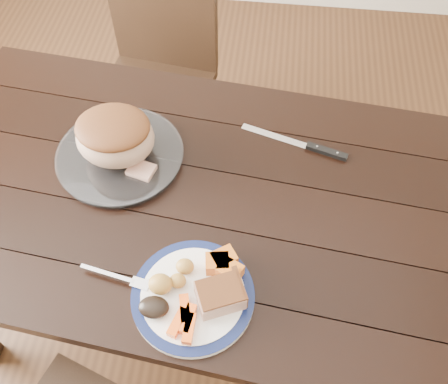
# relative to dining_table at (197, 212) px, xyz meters

# --- Properties ---
(ground) EXTENTS (4.00, 4.00, 0.00)m
(ground) POSITION_rel_dining_table_xyz_m (0.00, 0.00, -0.66)
(ground) COLOR #472B16
(ground) RESTS_ON ground
(dining_table) EXTENTS (1.69, 1.07, 0.75)m
(dining_table) POSITION_rel_dining_table_xyz_m (0.00, 0.00, 0.00)
(dining_table) COLOR black
(dining_table) RESTS_ON ground
(chair_far) EXTENTS (0.48, 0.49, 0.93)m
(chair_far) POSITION_rel_dining_table_xyz_m (-0.27, 0.74, -0.13)
(chair_far) COLOR black
(chair_far) RESTS_ON ground
(dinner_plate) EXTENTS (0.29, 0.29, 0.02)m
(dinner_plate) POSITION_rel_dining_table_xyz_m (0.04, -0.30, 0.10)
(dinner_plate) COLOR white
(dinner_plate) RESTS_ON dining_table
(plate_rim) EXTENTS (0.29, 0.29, 0.02)m
(plate_rim) POSITION_rel_dining_table_xyz_m (0.04, -0.30, 0.11)
(plate_rim) COLOR #0C153E
(plate_rim) RESTS_ON dinner_plate
(serving_platter) EXTENTS (0.35, 0.35, 0.02)m
(serving_platter) POSITION_rel_dining_table_xyz_m (-0.23, 0.10, 0.10)
(serving_platter) COLOR white
(serving_platter) RESTS_ON dining_table
(pork_slice) EXTENTS (0.13, 0.12, 0.05)m
(pork_slice) POSITION_rel_dining_table_xyz_m (0.10, -0.30, 0.14)
(pork_slice) COLOR tan
(pork_slice) RESTS_ON dinner_plate
(roasted_potatoes) EXTENTS (0.10, 0.10, 0.05)m
(roasted_potatoes) POSITION_rel_dining_table_xyz_m (-0.02, -0.27, 0.13)
(roasted_potatoes) COLOR gold
(roasted_potatoes) RESTS_ON dinner_plate
(carrot_batons) EXTENTS (0.06, 0.11, 0.02)m
(carrot_batons) POSITION_rel_dining_table_xyz_m (0.03, -0.36, 0.12)
(carrot_batons) COLOR #FF5E15
(carrot_batons) RESTS_ON dinner_plate
(pumpkin_wedges) EXTENTS (0.10, 0.10, 0.04)m
(pumpkin_wedges) POSITION_rel_dining_table_xyz_m (0.10, -0.22, 0.13)
(pumpkin_wedges) COLOR orange
(pumpkin_wedges) RESTS_ON dinner_plate
(dark_mushroom) EXTENTS (0.07, 0.05, 0.03)m
(dark_mushroom) POSITION_rel_dining_table_xyz_m (-0.04, -0.34, 0.13)
(dark_mushroom) COLOR black
(dark_mushroom) RESTS_ON dinner_plate
(fork) EXTENTS (0.18, 0.05, 0.00)m
(fork) POSITION_rel_dining_table_xyz_m (-0.14, -0.27, 0.11)
(fork) COLOR silver
(fork) RESTS_ON dinner_plate
(roast_joint) EXTENTS (0.21, 0.18, 0.14)m
(roast_joint) POSITION_rel_dining_table_xyz_m (-0.23, 0.10, 0.18)
(roast_joint) COLOR tan
(roast_joint) RESTS_ON serving_platter
(cut_slice) EXTENTS (0.08, 0.07, 0.02)m
(cut_slice) POSITION_rel_dining_table_xyz_m (-0.15, 0.04, 0.12)
(cut_slice) COLOR tan
(cut_slice) RESTS_ON serving_platter
(carving_knife) EXTENTS (0.31, 0.11, 0.01)m
(carving_knife) POSITION_rel_dining_table_xyz_m (0.31, 0.20, 0.10)
(carving_knife) COLOR silver
(carving_knife) RESTS_ON dining_table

